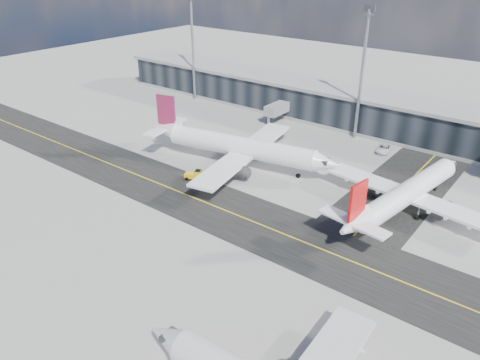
{
  "coord_description": "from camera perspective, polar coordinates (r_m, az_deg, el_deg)",
  "views": [
    {
      "loc": [
        41.1,
        -47.61,
        39.35
      ],
      "look_at": [
        -1.15,
        6.56,
        5.0
      ],
      "focal_mm": 35.0,
      "sensor_mm": 36.0,
      "label": 1
    }
  ],
  "objects": [
    {
      "name": "ground",
      "position": [
        74.2,
        -2.43,
        -5.49
      ],
      "size": [
        300.0,
        300.0,
        0.0
      ],
      "primitive_type": "plane",
      "color": "gray",
      "rests_on": "ground"
    },
    {
      "name": "taxiway_lanes",
      "position": [
        79.6,
        4.74,
        -3.16
      ],
      "size": [
        180.0,
        63.0,
        0.03
      ],
      "color": "black",
      "rests_on": "ground"
    },
    {
      "name": "terminal_concourse",
      "position": [
        115.95,
        15.5,
        7.89
      ],
      "size": [
        152.0,
        19.8,
        8.8
      ],
      "color": "black",
      "rests_on": "ground"
    },
    {
      "name": "floodlight_masts",
      "position": [
        106.75,
        14.69,
        12.87
      ],
      "size": [
        102.5,
        0.7,
        28.9
      ],
      "color": "gray",
      "rests_on": "ground"
    },
    {
      "name": "airliner_af",
      "position": [
        92.52,
        -0.26,
        4.11
      ],
      "size": [
        40.86,
        35.04,
        12.15
      ],
      "rotation": [
        0.0,
        0.0,
        -1.38
      ],
      "color": "white",
      "rests_on": "ground"
    },
    {
      "name": "airliner_redtail",
      "position": [
        80.32,
        19.6,
        -1.6
      ],
      "size": [
        30.86,
        36.06,
        10.68
      ],
      "rotation": [
        0.0,
        0.0,
        -0.15
      ],
      "color": "white",
      "rests_on": "ground"
    },
    {
      "name": "baggage_tug",
      "position": [
        88.05,
        -5.53,
        0.62
      ],
      "size": [
        3.57,
        2.71,
        2.02
      ],
      "rotation": [
        0.0,
        0.0,
        -1.15
      ],
      "color": "yellow",
      "rests_on": "ground"
    },
    {
      "name": "service_van",
      "position": [
        104.56,
        17.18,
        3.66
      ],
      "size": [
        3.08,
        5.58,
        1.48
      ],
      "primitive_type": "imported",
      "rotation": [
        0.0,
        0.0,
        0.12
      ],
      "color": "white",
      "rests_on": "ground"
    }
  ]
}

